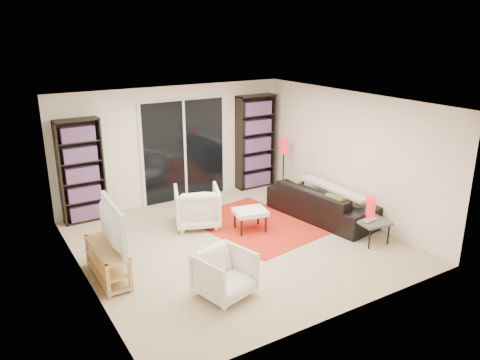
% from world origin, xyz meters
% --- Properties ---
extents(floor, '(5.00, 5.00, 0.00)m').
position_xyz_m(floor, '(0.00, 0.00, 0.00)').
color(floor, tan).
rests_on(floor, ground).
extents(wall_back, '(5.00, 0.02, 2.40)m').
position_xyz_m(wall_back, '(0.00, 2.50, 1.20)').
color(wall_back, white).
rests_on(wall_back, ground).
extents(wall_front, '(5.00, 0.02, 2.40)m').
position_xyz_m(wall_front, '(0.00, -2.50, 1.20)').
color(wall_front, white).
rests_on(wall_front, ground).
extents(wall_left, '(0.02, 5.00, 2.40)m').
position_xyz_m(wall_left, '(-2.50, 0.00, 1.20)').
color(wall_left, white).
rests_on(wall_left, ground).
extents(wall_right, '(0.02, 5.00, 2.40)m').
position_xyz_m(wall_right, '(2.50, 0.00, 1.20)').
color(wall_right, white).
rests_on(wall_right, ground).
extents(ceiling, '(5.00, 5.00, 0.02)m').
position_xyz_m(ceiling, '(0.00, 0.00, 2.40)').
color(ceiling, white).
rests_on(ceiling, wall_back).
extents(sliding_door, '(1.92, 0.08, 2.16)m').
position_xyz_m(sliding_door, '(0.20, 2.46, 1.05)').
color(sliding_door, white).
rests_on(sliding_door, ground).
extents(bookshelf_left, '(0.80, 0.30, 1.95)m').
position_xyz_m(bookshelf_left, '(-1.95, 2.33, 0.98)').
color(bookshelf_left, black).
rests_on(bookshelf_left, ground).
extents(bookshelf_right, '(0.90, 0.30, 2.10)m').
position_xyz_m(bookshelf_right, '(1.90, 2.33, 1.05)').
color(bookshelf_right, black).
rests_on(bookshelf_right, ground).
extents(tv_stand, '(0.37, 1.16, 0.50)m').
position_xyz_m(tv_stand, '(-2.21, -0.03, 0.26)').
color(tv_stand, tan).
rests_on(tv_stand, floor).
extents(tv, '(0.21, 1.15, 0.66)m').
position_xyz_m(tv, '(-2.19, -0.03, 0.83)').
color(tv, black).
rests_on(tv, tv_stand).
extents(rug, '(2.06, 2.56, 0.01)m').
position_xyz_m(rug, '(0.68, 0.46, 0.01)').
color(rug, red).
rests_on(rug, floor).
extents(sofa, '(1.17, 2.29, 0.64)m').
position_xyz_m(sofa, '(1.95, 0.09, 0.32)').
color(sofa, black).
rests_on(sofa, floor).
extents(armchair_back, '(1.04, 1.05, 0.74)m').
position_xyz_m(armchair_back, '(-0.24, 1.01, 0.37)').
color(armchair_back, white).
rests_on(armchair_back, floor).
extents(armchair_front, '(0.84, 0.85, 0.64)m').
position_xyz_m(armchair_front, '(-0.98, -1.33, 0.32)').
color(armchair_front, white).
rests_on(armchair_front, floor).
extents(ottoman, '(0.66, 0.58, 0.40)m').
position_xyz_m(ottoman, '(0.46, 0.30, 0.35)').
color(ottoman, white).
rests_on(ottoman, floor).
extents(side_table, '(0.56, 0.56, 0.40)m').
position_xyz_m(side_table, '(1.97, -1.17, 0.36)').
color(side_table, '#4B4C50').
rests_on(side_table, floor).
extents(laptop, '(0.34, 0.25, 0.02)m').
position_xyz_m(laptop, '(1.93, -1.21, 0.41)').
color(laptop, silver).
rests_on(laptop, side_table).
extents(table_lamp, '(0.16, 0.16, 0.35)m').
position_xyz_m(table_lamp, '(2.06, -1.04, 0.58)').
color(table_lamp, red).
rests_on(table_lamp, side_table).
extents(floor_lamp, '(0.18, 0.18, 1.22)m').
position_xyz_m(floor_lamp, '(2.21, 1.67, 0.92)').
color(floor_lamp, black).
rests_on(floor_lamp, floor).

